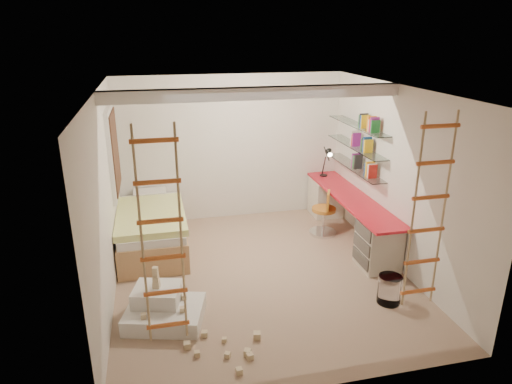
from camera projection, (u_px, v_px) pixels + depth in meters
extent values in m
plane|color=tan|center=(261.00, 274.00, 6.52)|extent=(4.50, 4.50, 0.00)
cube|color=white|center=(256.00, 93.00, 5.95)|extent=(4.00, 0.18, 0.16)
cube|color=white|center=(113.00, 151.00, 6.96)|extent=(0.06, 1.15, 1.35)
cube|color=#4C2D1E|center=(115.00, 151.00, 6.97)|extent=(0.02, 1.00, 1.20)
cylinder|color=white|center=(389.00, 289.00, 5.80)|extent=(0.30, 0.30, 0.37)
cube|color=red|center=(352.00, 198.00, 7.40)|extent=(0.55, 2.80, 0.04)
cube|color=beige|center=(326.00, 196.00, 8.54)|extent=(0.52, 0.55, 0.71)
cube|color=beige|center=(379.00, 245.00, 6.61)|extent=(0.52, 0.55, 0.71)
cube|color=#4C4742|center=(363.00, 231.00, 6.47)|extent=(0.02, 0.50, 0.18)
cube|color=#4C4742|center=(362.00, 245.00, 6.54)|extent=(0.02, 0.50, 0.18)
cube|color=#4C4742|center=(360.00, 259.00, 6.62)|extent=(0.02, 0.50, 0.18)
cube|color=white|center=(354.00, 167.00, 7.57)|extent=(0.25, 1.80, 0.01)
cube|color=white|center=(356.00, 147.00, 7.45)|extent=(0.25, 1.80, 0.01)
cube|color=white|center=(357.00, 125.00, 7.33)|extent=(0.25, 1.80, 0.01)
cube|color=#AD7F51|center=(152.00, 235.00, 7.26)|extent=(1.00, 2.00, 0.45)
cube|color=white|center=(151.00, 218.00, 7.16)|extent=(0.95, 1.95, 0.12)
cube|color=#D1E730|center=(151.00, 215.00, 6.99)|extent=(1.02, 1.60, 0.10)
cube|color=white|center=(150.00, 194.00, 7.86)|extent=(0.55, 0.35, 0.12)
cylinder|color=black|center=(323.00, 175.00, 8.44)|extent=(0.14, 0.14, 0.02)
cylinder|color=black|center=(324.00, 165.00, 8.37)|extent=(0.02, 0.15, 0.36)
cylinder|color=black|center=(327.00, 154.00, 8.20)|extent=(0.02, 0.27, 0.20)
cone|color=black|center=(329.00, 153.00, 8.07)|extent=(0.12, 0.14, 0.15)
cylinder|color=#FFEABF|center=(330.00, 155.00, 8.04)|extent=(0.08, 0.04, 0.08)
cylinder|color=#B56E22|center=(324.00, 209.00, 7.67)|extent=(0.53, 0.53, 0.06)
cube|color=#C57E25|center=(328.00, 200.00, 7.56)|extent=(0.16, 0.29, 0.29)
cylinder|color=silver|center=(323.00, 220.00, 7.74)|extent=(0.06, 0.06, 0.40)
cylinder|color=silver|center=(323.00, 232.00, 7.82)|extent=(0.61, 0.61, 0.05)
cube|color=silver|center=(165.00, 314.00, 5.45)|extent=(1.04, 0.90, 0.20)
cube|color=silver|center=(157.00, 294.00, 5.49)|extent=(0.64, 0.57, 0.20)
cube|color=#CCB284|center=(156.00, 284.00, 5.44)|extent=(0.10, 0.10, 0.08)
cube|color=#CCB284|center=(156.00, 279.00, 5.42)|extent=(0.09, 0.09, 0.07)
cube|color=#CCB284|center=(155.00, 272.00, 5.38)|extent=(0.07, 0.07, 0.12)
cube|color=#CCB284|center=(182.00, 309.00, 5.31)|extent=(0.06, 0.06, 0.06)
cube|color=#CCB284|center=(184.00, 297.00, 5.56)|extent=(0.06, 0.06, 0.06)
cube|color=#CCB284|center=(144.00, 316.00, 5.19)|extent=(0.06, 0.06, 0.06)
cube|color=#CCB284|center=(239.00, 371.00, 4.63)|extent=(0.07, 0.07, 0.07)
cube|color=#CCB284|center=(224.00, 339.00, 5.10)|extent=(0.07, 0.07, 0.07)
cube|color=#CCB284|center=(187.00, 346.00, 5.00)|extent=(0.07, 0.07, 0.07)
cube|color=#CCB284|center=(250.00, 356.00, 4.84)|extent=(0.07, 0.07, 0.07)
cube|color=#CCB284|center=(247.00, 352.00, 4.89)|extent=(0.07, 0.07, 0.07)
cube|color=#CCB284|center=(197.00, 353.00, 4.88)|extent=(0.07, 0.07, 0.07)
cube|color=#CCB284|center=(257.00, 336.00, 5.16)|extent=(0.07, 0.07, 0.07)
cube|color=#CCB284|center=(205.00, 334.00, 5.19)|extent=(0.07, 0.07, 0.07)
cube|color=#CCB284|center=(227.00, 355.00, 4.86)|extent=(0.07, 0.07, 0.07)
cube|color=red|center=(355.00, 160.00, 7.53)|extent=(0.14, 0.58, 0.22)
cube|color=white|center=(356.00, 140.00, 7.41)|extent=(0.14, 0.52, 0.22)
cube|color=orange|center=(358.00, 118.00, 7.29)|extent=(0.14, 0.64, 0.22)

